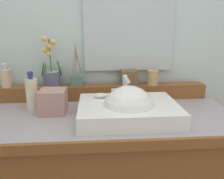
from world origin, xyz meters
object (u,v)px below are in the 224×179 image
Objects in this scene: sink_basin at (128,111)px; potted_plant at (51,73)px; soap_dispenser at (6,78)px; reed_diffuser at (77,80)px; tumbler_cup at (153,78)px; trinket_box at (129,77)px; tissue_box at (53,101)px; lotion_bottle at (32,93)px; soap_bar at (100,95)px.

sink_basin is 0.54m from potted_plant.
soap_dispenser is at bearing 154.32° from sink_basin.
potted_plant is 0.15m from reed_diffuser.
tumbler_cup is 0.14m from trinket_box.
tissue_box is at bearing 164.05° from sink_basin.
reed_diffuser reaches higher than soap_dispenser.
tumbler_cup is at bearing 11.53° from lotion_bottle.
lotion_bottle is at bearing -117.36° from potted_plant.
reed_diffuser is 1.87× the size of tissue_box.
soap_bar is at bearing 0.96° from tissue_box.
soap_dispenser is at bearing -179.12° from potted_plant.
soap_bar is 0.26m from reed_diffuser.
sink_basin reaches higher than tumbler_cup.
reed_diffuser is at bearing 34.80° from lotion_bottle.
soap_dispenser is at bearing 179.38° from tumbler_cup.
soap_bar is at bearing -59.16° from reed_diffuser.
lotion_bottle is (-0.23, -0.16, -0.03)m from reed_diffuser.
tumbler_cup is 0.36× the size of reed_diffuser.
trinket_box is at bearing 0.60° from reed_diffuser.
soap_dispenser is 0.24m from lotion_bottle.
soap_dispenser is 0.69× the size of lotion_bottle.
potted_plant reaches higher than sink_basin.
soap_dispenser is at bearing 140.67° from lotion_bottle.
soap_dispenser is at bearing 144.22° from tissue_box.
soap_dispenser is at bearing 158.53° from soap_bar.
tumbler_cup is at bearing 58.54° from sink_basin.
reed_diffuser reaches higher than trinket_box.
potted_plant is at bearing 178.74° from tumbler_cup.
tumbler_cup is at bearing 32.37° from soap_bar.
tissue_box is at bearing -179.04° from soap_bar.
soap_dispenser is 0.86m from tumbler_cup.
potted_plant is 3.29× the size of tumbler_cup.
sink_basin is at bearing -121.46° from tumbler_cup.
tissue_box is at bearing -29.78° from lotion_bottle.
potted_plant is 2.23× the size of tissue_box.
soap_bar is 0.24m from tissue_box.
lotion_bottle is at bearing -39.33° from soap_dispenser.
lotion_bottle is (-0.36, 0.06, 0.00)m from soap_bar.
trinket_box is (0.18, 0.22, 0.04)m from soap_bar.
lotion_bottle is at bearing -162.31° from trinket_box.
soap_bar is at bearing -21.47° from soap_dispenser.
sink_basin reaches higher than tissue_box.
sink_basin is at bearing -40.27° from soap_bar.
reed_diffuser reaches higher than soap_bar.
tumbler_cup is 0.89× the size of trinket_box.
reed_diffuser is (-0.45, 0.02, -0.01)m from tumbler_cup.
soap_dispenser is (-0.54, 0.21, 0.05)m from soap_bar.
sink_basin is 4.74× the size of trinket_box.
sink_basin is 6.70× the size of soap_bar.
tumbler_cup is at bearing -2.41° from reed_diffuser.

